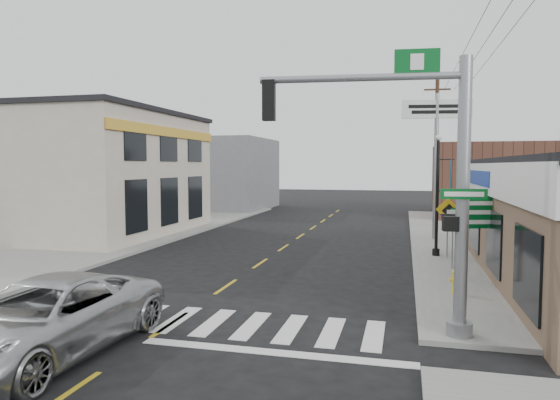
% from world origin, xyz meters
% --- Properties ---
extents(ground, '(140.00, 140.00, 0.00)m').
position_xyz_m(ground, '(0.00, 0.00, 0.00)').
color(ground, black).
rests_on(ground, ground).
extents(sidewalk_right, '(6.00, 38.00, 0.13)m').
position_xyz_m(sidewalk_right, '(9.00, 13.00, 0.07)').
color(sidewalk_right, gray).
rests_on(sidewalk_right, ground).
extents(sidewalk_left, '(6.00, 38.00, 0.13)m').
position_xyz_m(sidewalk_left, '(-9.00, 13.00, 0.07)').
color(sidewalk_left, gray).
rests_on(sidewalk_left, ground).
extents(center_line, '(0.12, 56.00, 0.01)m').
position_xyz_m(center_line, '(0.00, 8.00, 0.01)').
color(center_line, gold).
rests_on(center_line, ground).
extents(crosswalk, '(11.00, 2.20, 0.01)m').
position_xyz_m(crosswalk, '(0.00, 0.40, 0.01)').
color(crosswalk, silver).
rests_on(crosswalk, ground).
extents(left_building, '(12.00, 12.00, 6.80)m').
position_xyz_m(left_building, '(-13.00, 14.00, 3.40)').
color(left_building, beige).
rests_on(left_building, ground).
extents(bldg_distant_right, '(8.00, 10.00, 5.60)m').
position_xyz_m(bldg_distant_right, '(12.00, 30.00, 2.80)').
color(bldg_distant_right, brown).
rests_on(bldg_distant_right, ground).
extents(bldg_distant_left, '(9.00, 10.00, 6.40)m').
position_xyz_m(bldg_distant_left, '(-11.00, 32.00, 3.20)').
color(bldg_distant_left, slate).
rests_on(bldg_distant_left, ground).
extents(suv, '(2.94, 5.87, 1.60)m').
position_xyz_m(suv, '(-1.58, -2.53, 0.80)').
color(suv, '#A7AAAD').
rests_on(suv, ground).
extents(traffic_signal_pole, '(5.06, 0.39, 6.41)m').
position_xyz_m(traffic_signal_pole, '(6.13, 0.50, 3.95)').
color(traffic_signal_pole, gray).
rests_on(traffic_signal_pole, sidewalk_right).
extents(guide_sign, '(1.74, 0.14, 3.04)m').
position_xyz_m(guide_sign, '(8.20, 6.56, 2.08)').
color(guide_sign, '#452F20').
rests_on(guide_sign, sidewalk_right).
extents(fire_hydrant, '(0.24, 0.24, 0.75)m').
position_xyz_m(fire_hydrant, '(7.18, 4.35, 0.54)').
color(fire_hydrant, gold).
rests_on(fire_hydrant, sidewalk_right).
extents(ped_crossing_sign, '(0.97, 0.07, 2.51)m').
position_xyz_m(ped_crossing_sign, '(7.39, 10.44, 1.86)').
color(ped_crossing_sign, gray).
rests_on(ped_crossing_sign, sidewalk_right).
extents(lamp_post, '(0.67, 0.52, 5.14)m').
position_xyz_m(lamp_post, '(7.04, 10.89, 3.12)').
color(lamp_post, black).
rests_on(lamp_post, sidewalk_right).
extents(dance_center_sign, '(3.55, 0.22, 7.55)m').
position_xyz_m(dance_center_sign, '(7.19, 15.96, 5.74)').
color(dance_center_sign, gray).
rests_on(dance_center_sign, sidewalk_right).
extents(bare_tree, '(2.25, 2.25, 4.51)m').
position_xyz_m(bare_tree, '(9.65, 6.68, 3.68)').
color(bare_tree, black).
rests_on(bare_tree, sidewalk_right).
extents(shrub_back, '(1.06, 1.06, 0.80)m').
position_xyz_m(shrub_back, '(9.08, 7.25, 0.53)').
color(shrub_back, black).
rests_on(shrub_back, sidewalk_right).
extents(utility_pole_far, '(1.59, 0.24, 9.12)m').
position_xyz_m(utility_pole_far, '(7.50, 21.38, 4.81)').
color(utility_pole_far, '#492F1E').
rests_on(utility_pole_far, sidewalk_right).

